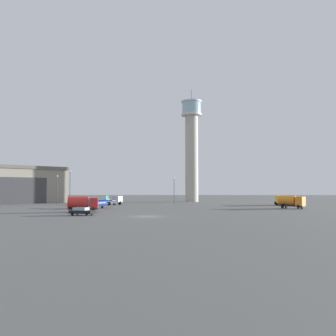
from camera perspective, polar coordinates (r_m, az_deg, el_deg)
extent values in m
plane|color=#60605E|center=(58.64, -3.58, -7.70)|extent=(400.00, 400.00, 0.00)
cylinder|color=#B2AD9E|center=(124.76, 3.79, 1.53)|extent=(4.47, 4.47, 30.07)
cylinder|color=silver|center=(126.99, 3.76, 8.44)|extent=(7.18, 7.18, 0.60)
cylinder|color=#99B7C6|center=(127.48, 3.76, 9.47)|extent=(6.60, 6.60, 4.08)
cylinder|color=silver|center=(128.01, 3.75, 10.47)|extent=(7.18, 7.18, 0.50)
cylinder|color=#38383D|center=(128.57, 3.75, 11.45)|extent=(0.16, 0.16, 4.00)
cube|color=gray|center=(124.65, -24.30, -2.68)|extent=(37.41, 36.47, 10.50)
cube|color=#625C52|center=(124.81, -24.23, -0.04)|extent=(38.26, 37.31, 1.00)
cube|color=#38383A|center=(114.69, -22.83, -3.34)|extent=(13.13, 11.63, 7.88)
cylinder|color=#2847A8|center=(84.05, -11.06, -5.53)|extent=(3.81, 5.82, 1.18)
cone|color=#38383D|center=(81.60, -12.50, -5.58)|extent=(1.13, 1.15, 0.83)
cube|color=#38383D|center=(81.60, -12.50, -5.58)|extent=(0.11, 0.10, 1.81)
cube|color=#2847A8|center=(83.81, -11.18, -5.06)|extent=(9.12, 5.70, 0.19)
cylinder|color=teal|center=(84.80, -11.98, -5.29)|extent=(0.87, 0.50, 1.29)
cylinder|color=teal|center=(82.86, -10.37, -5.36)|extent=(0.87, 0.50, 1.29)
cube|color=#99B7C6|center=(83.16, -11.56, -5.32)|extent=(1.33, 1.37, 0.67)
cone|color=#2847A8|center=(86.55, -9.71, -5.41)|extent=(1.41, 1.60, 0.89)
cube|color=teal|center=(86.52, -9.70, -4.91)|extent=(0.59, 0.98, 1.62)
cube|color=#2847A8|center=(86.54, -9.71, -5.32)|extent=(2.93, 2.09, 0.10)
cylinder|color=black|center=(82.34, -12.09, -6.17)|extent=(0.58, 0.41, 0.57)
cylinder|color=black|center=(84.91, -11.54, -6.09)|extent=(0.58, 0.41, 0.57)
cylinder|color=black|center=(83.58, -10.43, -6.15)|extent=(0.58, 0.41, 0.57)
cube|color=#38383D|center=(100.39, -9.01, -5.49)|extent=(5.32, 6.28, 0.24)
cube|color=#B7BABF|center=(101.97, -8.08, -4.92)|extent=(3.03, 2.88, 1.71)
cube|color=#99B7C6|center=(102.55, -7.75, -4.72)|extent=(1.73, 1.29, 0.85)
cube|color=brown|center=(99.67, -9.44, -5.39)|extent=(4.49, 4.89, 0.16)
cube|color=#997547|center=(99.35, -9.62, -5.09)|extent=(1.40, 1.40, 0.90)
cylinder|color=black|center=(102.74, -8.55, -5.51)|extent=(0.97, 0.81, 1.00)
cylinder|color=black|center=(101.19, -7.67, -5.55)|extent=(0.97, 0.81, 1.00)
cylinder|color=black|center=(99.88, -10.24, -5.56)|extent=(0.97, 0.81, 1.00)
cylinder|color=black|center=(98.28, -9.36, -5.60)|extent=(0.97, 0.81, 1.00)
cube|color=#38383D|center=(70.84, -13.37, -6.36)|extent=(5.88, 2.97, 0.24)
cube|color=red|center=(70.66, -11.72, -5.48)|extent=(1.98, 2.81, 1.98)
cube|color=#99B7C6|center=(70.62, -11.12, -5.17)|extent=(0.44, 2.18, 0.99)
cylinder|color=red|center=(70.87, -14.12, -5.32)|extent=(4.07, 2.89, 2.30)
cylinder|color=black|center=(71.88, -11.73, -6.43)|extent=(0.44, 1.03, 1.00)
cylinder|color=black|center=(69.57, -11.83, -6.53)|extent=(0.44, 1.03, 1.00)
cylinder|color=black|center=(72.16, -14.64, -6.38)|extent=(0.44, 1.03, 1.00)
cylinder|color=black|center=(69.85, -14.84, -6.48)|extent=(0.44, 1.03, 1.00)
cube|color=#38383D|center=(85.74, 19.08, -5.72)|extent=(5.47, 5.00, 0.24)
cube|color=orange|center=(84.97, 20.33, -4.97)|extent=(2.68, 2.77, 1.98)
cube|color=#99B7C6|center=(84.71, 20.78, -4.70)|extent=(1.32, 1.55, 0.99)
cylinder|color=orange|center=(86.04, 18.49, -4.92)|extent=(4.26, 4.07, 2.19)
cylinder|color=black|center=(86.01, 20.55, -5.77)|extent=(0.85, 0.94, 1.00)
cylinder|color=black|center=(84.07, 20.07, -5.84)|extent=(0.85, 0.94, 1.00)
cylinder|color=black|center=(87.33, 18.31, -5.77)|extent=(0.85, 0.94, 1.00)
cylinder|color=black|center=(85.42, 17.78, -5.84)|extent=(0.85, 0.94, 1.00)
cube|color=#38383D|center=(102.50, 17.51, -5.33)|extent=(3.54, 6.99, 0.24)
cube|color=gold|center=(100.06, 17.58, -4.85)|extent=(2.89, 2.42, 1.61)
cube|color=#99B7C6|center=(99.17, 17.60, -4.68)|extent=(2.10, 0.58, 0.81)
cube|color=gold|center=(103.55, 17.46, -4.73)|extent=(3.52, 5.00, 1.85)
cylinder|color=black|center=(100.23, 18.23, -5.44)|extent=(1.04, 0.50, 1.00)
cylinder|color=black|center=(100.10, 16.93, -5.46)|extent=(1.04, 0.50, 1.00)
cylinder|color=black|center=(104.58, 18.07, -5.35)|extent=(1.04, 0.50, 1.00)
cylinder|color=black|center=(104.46, 16.82, -5.37)|extent=(1.04, 0.50, 1.00)
cube|color=black|center=(62.20, -13.52, -6.81)|extent=(4.41, 2.86, 0.55)
cube|color=#99B7C6|center=(62.27, -13.68, -6.32)|extent=(2.64, 2.19, 0.50)
cylinder|color=black|center=(62.29, -12.06, -7.08)|extent=(0.34, 0.66, 0.64)
cylinder|color=black|center=(60.83, -12.82, -7.16)|extent=(0.34, 0.66, 0.64)
cylinder|color=black|center=(63.62, -14.20, -6.97)|extent=(0.34, 0.66, 0.64)
cylinder|color=black|center=(62.19, -14.99, -7.05)|extent=(0.34, 0.66, 0.64)
cylinder|color=#38383D|center=(105.30, -15.35, -3.12)|extent=(0.18, 0.18, 9.29)
sphere|color=#F9E5B2|center=(105.42, -15.31, -0.48)|extent=(0.44, 0.44, 0.44)
cylinder|color=#38383D|center=(107.72, 0.98, -3.69)|extent=(0.18, 0.18, 7.59)
sphere|color=#F9E5B2|center=(107.77, 0.98, -1.56)|extent=(0.44, 0.44, 0.44)
cylinder|color=#38383D|center=(106.34, -17.26, -3.47)|extent=(0.18, 0.18, 7.88)
sphere|color=#F9E5B2|center=(106.40, -17.22, -1.23)|extent=(0.44, 0.44, 0.44)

